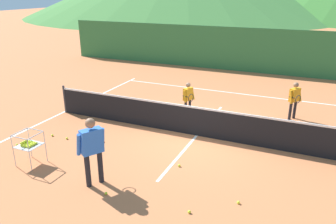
{
  "coord_description": "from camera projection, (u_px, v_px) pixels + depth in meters",
  "views": [
    {
      "loc": [
        3.04,
        -9.15,
        4.41
      ],
      "look_at": [
        -0.68,
        -0.75,
        0.96
      ],
      "focal_mm": 35.14,
      "sensor_mm": 36.0,
      "label": 1
    }
  ],
  "objects": [
    {
      "name": "student_0",
      "position": [
        188.0,
        96.0,
        11.84
      ],
      "size": [
        0.42,
        0.69,
        1.29
      ],
      "color": "black",
      "rests_on": "ground"
    },
    {
      "name": "tennis_ball_5",
      "position": [
        67.0,
        138.0,
        10.26
      ],
      "size": [
        0.07,
        0.07,
        0.07
      ],
      "primitive_type": "sphere",
      "color": "yellow",
      "rests_on": "ground"
    },
    {
      "name": "line_service_center",
      "position": [
        197.0,
        135.0,
        10.54
      ],
      "size": [
        0.08,
        5.9,
        0.01
      ],
      "primitive_type": "cube",
      "color": "white",
      "rests_on": "ground"
    },
    {
      "name": "student_1",
      "position": [
        294.0,
        97.0,
        11.58
      ],
      "size": [
        0.45,
        0.73,
        1.37
      ],
      "color": "black",
      "rests_on": "ground"
    },
    {
      "name": "instructor",
      "position": [
        92.0,
        145.0,
        7.59
      ],
      "size": [
        0.55,
        0.84,
        1.7
      ],
      "color": "black",
      "rests_on": "ground"
    },
    {
      "name": "windscreen_fence",
      "position": [
        253.0,
        50.0,
        18.13
      ],
      "size": [
        23.54,
        0.08,
        2.44
      ],
      "primitive_type": "cube",
      "color": "#33753D",
      "rests_on": "ground"
    },
    {
      "name": "tennis_ball_6",
      "position": [
        52.0,
        135.0,
        10.48
      ],
      "size": [
        0.07,
        0.07,
        0.07
      ],
      "primitive_type": "sphere",
      "color": "yellow",
      "rests_on": "ground"
    },
    {
      "name": "ground_plane",
      "position": [
        197.0,
        136.0,
        10.54
      ],
      "size": [
        120.0,
        120.0,
        0.0
      ],
      "primitive_type": "plane",
      "color": "#C67042"
    },
    {
      "name": "tennis_ball_8",
      "position": [
        179.0,
        166.0,
        8.68
      ],
      "size": [
        0.07,
        0.07,
        0.07
      ],
      "primitive_type": "sphere",
      "color": "yellow",
      "rests_on": "ground"
    },
    {
      "name": "ball_cart",
      "position": [
        29.0,
        144.0,
        8.63
      ],
      "size": [
        0.58,
        0.58,
        0.9
      ],
      "color": "#B7B7BC",
      "rests_on": "ground"
    },
    {
      "name": "tennis_ball_0",
      "position": [
        17.0,
        145.0,
        9.83
      ],
      "size": [
        0.07,
        0.07,
        0.07
      ],
      "primitive_type": "sphere",
      "color": "yellow",
      "rests_on": "ground"
    },
    {
      "name": "line_baseline_far",
      "position": [
        233.0,
        93.0,
        14.84
      ],
      "size": [
        10.7,
        0.08,
        0.01
      ],
      "primitive_type": "cube",
      "color": "white",
      "rests_on": "ground"
    },
    {
      "name": "tennis_ball_10",
      "position": [
        238.0,
        202.0,
        7.18
      ],
      "size": [
        0.07,
        0.07,
        0.07
      ],
      "primitive_type": "sphere",
      "color": "yellow",
      "rests_on": "ground"
    },
    {
      "name": "tennis_net",
      "position": [
        197.0,
        121.0,
        10.36
      ],
      "size": [
        10.6,
        0.08,
        1.05
      ],
      "color": "#333338",
      "rests_on": "ground"
    },
    {
      "name": "tennis_ball_7",
      "position": [
        106.0,
        193.0,
        7.5
      ],
      "size": [
        0.07,
        0.07,
        0.07
      ],
      "primitive_type": "sphere",
      "color": "yellow",
      "rests_on": "ground"
    },
    {
      "name": "tennis_ball_3",
      "position": [
        189.0,
        212.0,
        6.88
      ],
      "size": [
        0.07,
        0.07,
        0.07
      ],
      "primitive_type": "sphere",
      "color": "yellow",
      "rests_on": "ground"
    },
    {
      "name": "line_sideline_west",
      "position": [
        64.0,
        112.0,
        12.56
      ],
      "size": [
        0.08,
        10.94,
        0.01
      ],
      "primitive_type": "cube",
      "color": "white",
      "rests_on": "ground"
    }
  ]
}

